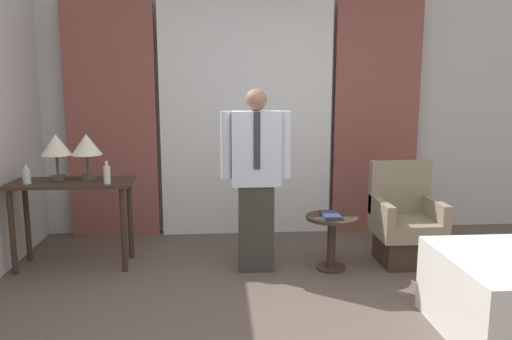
{
  "coord_description": "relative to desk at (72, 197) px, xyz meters",
  "views": [
    {
      "loc": [
        -0.31,
        -2.87,
        1.67
      ],
      "look_at": [
        0.01,
        1.28,
        0.94
      ],
      "focal_mm": 35.0,
      "sensor_mm": 36.0,
      "label": 1
    }
  ],
  "objects": [
    {
      "name": "desk",
      "position": [
        0.0,
        0.0,
        0.0
      ],
      "size": [
        1.08,
        0.47,
        0.8
      ],
      "color": "#38281E",
      "rests_on": "ground_plane"
    },
    {
      "name": "book",
      "position": [
        2.32,
        -0.29,
        -0.14
      ],
      "size": [
        0.15,
        0.24,
        0.03
      ],
      "color": "#2D334C",
      "rests_on": "side_table"
    },
    {
      "name": "curtain_sheer_center",
      "position": [
        1.64,
        0.93,
        0.64
      ],
      "size": [
        1.87,
        0.06,
        2.58
      ],
      "color": "white",
      "rests_on": "ground_plane"
    },
    {
      "name": "table_lamp_right",
      "position": [
        0.14,
        0.08,
        0.46
      ],
      "size": [
        0.27,
        0.27,
        0.42
      ],
      "color": "#4C4238",
      "rests_on": "desk"
    },
    {
      "name": "curtain_drape_right",
      "position": [
        3.09,
        0.93,
        0.64
      ],
      "size": [
        0.95,
        0.06,
        2.58
      ],
      "color": "brown",
      "rests_on": "ground_plane"
    },
    {
      "name": "table_lamp_left",
      "position": [
        -0.14,
        0.08,
        0.46
      ],
      "size": [
        0.27,
        0.27,
        0.42
      ],
      "color": "#4C4238",
      "rests_on": "desk"
    },
    {
      "name": "person",
      "position": [
        1.66,
        -0.22,
        0.23
      ],
      "size": [
        0.62,
        0.2,
        1.62
      ],
      "color": "#38332D",
      "rests_on": "ground_plane"
    },
    {
      "name": "curtain_drape_left",
      "position": [
        0.19,
        0.93,
        0.64
      ],
      "size": [
        0.95,
        0.06,
        2.58
      ],
      "color": "brown",
      "rests_on": "ground_plane"
    },
    {
      "name": "armchair",
      "position": [
        3.07,
        -0.11,
        -0.31
      ],
      "size": [
        0.58,
        0.57,
        0.94
      ],
      "color": "#38281E",
      "rests_on": "ground_plane"
    },
    {
      "name": "wall_back",
      "position": [
        1.64,
        1.06,
        0.7
      ],
      "size": [
        10.0,
        0.06,
        2.7
      ],
      "color": "beige",
      "rests_on": "ground_plane"
    },
    {
      "name": "bottle_near_edge",
      "position": [
        -0.35,
        -0.09,
        0.22
      ],
      "size": [
        0.07,
        0.07,
        0.17
      ],
      "color": "silver",
      "rests_on": "desk"
    },
    {
      "name": "bottle_by_lamp",
      "position": [
        0.35,
        -0.14,
        0.23
      ],
      "size": [
        0.06,
        0.06,
        0.2
      ],
      "color": "silver",
      "rests_on": "desk"
    },
    {
      "name": "side_table",
      "position": [
        2.34,
        -0.26,
        -0.31
      ],
      "size": [
        0.47,
        0.47,
        0.5
      ],
      "color": "#38281E",
      "rests_on": "ground_plane"
    }
  ]
}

